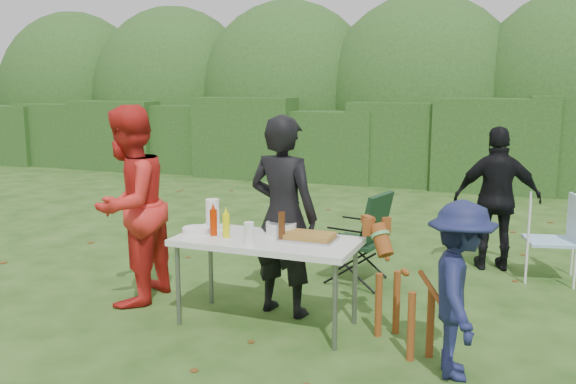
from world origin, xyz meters
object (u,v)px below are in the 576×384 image
at_px(person_cook, 283,216).
at_px(paper_towel_roll, 213,214).
at_px(folding_table, 266,245).
at_px(dog, 404,290).
at_px(child, 460,290).
at_px(lawn_chair, 551,237).
at_px(mustard_bottle, 226,225).
at_px(ketchup_bottle, 213,223).
at_px(person_red_jacket, 129,206).
at_px(beer_bottle, 282,226).
at_px(person_black_puffy, 497,199).
at_px(camping_chair, 357,236).

xyz_separation_m(person_cook, paper_towel_roll, (-0.61, -0.14, -0.00)).
relative_size(folding_table, dog, 1.59).
relative_size(child, lawn_chair, 1.38).
height_order(mustard_bottle, ketchup_bottle, ketchup_bottle).
bearing_deg(person_red_jacket, beer_bottle, 82.67).
relative_size(ketchup_bottle, beer_bottle, 0.92).
xyz_separation_m(lawn_chair, paper_towel_roll, (-2.82, -2.02, 0.42)).
height_order(folding_table, person_black_puffy, person_black_puffy).
height_order(dog, ketchup_bottle, ketchup_bottle).
bearing_deg(person_black_puffy, person_cook, 37.81).
distance_m(child, camping_chair, 2.11).
distance_m(child, lawn_chair, 2.62).
relative_size(person_red_jacket, ketchup_bottle, 8.23).
bearing_deg(paper_towel_roll, beer_bottle, -14.08).
relative_size(camping_chair, ketchup_bottle, 4.30).
bearing_deg(folding_table, person_red_jacket, 177.72).
distance_m(camping_chair, mustard_bottle, 1.67).
bearing_deg(paper_towel_roll, ketchup_bottle, -59.80).
relative_size(camping_chair, lawn_chair, 1.06).
distance_m(person_red_jacket, paper_towel_roll, 0.80).
relative_size(lawn_chair, ketchup_bottle, 4.05).
height_order(dog, beer_bottle, beer_bottle).
bearing_deg(lawn_chair, dog, 49.68).
relative_size(person_black_puffy, beer_bottle, 6.48).
relative_size(person_red_jacket, lawn_chair, 2.03).
xyz_separation_m(beer_bottle, paper_towel_roll, (-0.73, 0.18, 0.01)).
xyz_separation_m(camping_chair, beer_bottle, (-0.25, -1.40, 0.39)).
bearing_deg(beer_bottle, person_cook, 109.85).
relative_size(child, camping_chair, 1.30).
relative_size(lawn_chair, mustard_bottle, 4.46).
height_order(person_cook, mustard_bottle, person_cook).
xyz_separation_m(dog, paper_towel_roll, (-1.73, 0.17, 0.42)).
bearing_deg(dog, mustard_bottle, 49.54).
bearing_deg(person_red_jacket, person_cook, 95.44).
height_order(camping_chair, lawn_chair, camping_chair).
height_order(camping_chair, beer_bottle, beer_bottle).
bearing_deg(child, lawn_chair, -25.44).
bearing_deg(ketchup_bottle, person_black_puffy, 48.61).
bearing_deg(lawn_chair, person_black_puffy, -31.93).
bearing_deg(paper_towel_roll, child, -13.32).
xyz_separation_m(person_red_jacket, ketchup_bottle, (0.93, -0.12, -0.06)).
bearing_deg(person_cook, dog, 172.42).
bearing_deg(lawn_chair, person_red_jacket, 16.48).
distance_m(person_red_jacket, ketchup_bottle, 0.93).
distance_m(folding_table, lawn_chair, 3.13).
height_order(person_black_puffy, beer_bottle, person_black_puffy).
distance_m(camping_chair, lawn_chair, 2.01).
distance_m(ketchup_bottle, paper_towel_roll, 0.26).
distance_m(mustard_bottle, paper_towel_roll, 0.35).
bearing_deg(beer_bottle, person_red_jacket, 177.11).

